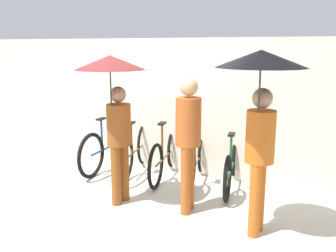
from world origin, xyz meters
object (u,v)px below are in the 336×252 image
at_px(parked_bicycle_2, 165,155).
at_px(pedestrian_leading, 114,93).
at_px(parked_bicycle_1, 135,150).
at_px(parked_bicycle_3, 197,161).
at_px(pedestrian_center, 188,135).
at_px(parked_bicycle_4, 232,165).
at_px(pedestrian_trailing, 260,96).
at_px(parked_bicycle_0, 108,147).

relative_size(parked_bicycle_2, pedestrian_leading, 0.87).
xyz_separation_m(parked_bicycle_1, parked_bicycle_3, (1.11, 0.02, -0.04)).
distance_m(parked_bicycle_1, pedestrian_leading, 1.73).
height_order(parked_bicycle_1, pedestrian_center, pedestrian_center).
distance_m(parked_bicycle_4, pedestrian_trailing, 1.94).
xyz_separation_m(parked_bicycle_2, parked_bicycle_4, (1.11, 0.02, -0.02)).
relative_size(pedestrian_leading, pedestrian_trailing, 0.96).
relative_size(parked_bicycle_2, pedestrian_trailing, 0.83).
xyz_separation_m(parked_bicycle_4, pedestrian_trailing, (0.66, -1.33, 1.25)).
bearing_deg(parked_bicycle_1, parked_bicycle_4, -100.32).
height_order(parked_bicycle_0, parked_bicycle_1, parked_bicycle_0).
bearing_deg(parked_bicycle_0, pedestrian_center, -121.93).
bearing_deg(parked_bicycle_2, pedestrian_center, -152.00).
distance_m(parked_bicycle_0, parked_bicycle_2, 1.11).
relative_size(parked_bicycle_1, pedestrian_center, 1.01).
xyz_separation_m(parked_bicycle_4, pedestrian_leading, (-1.21, -1.28, 1.17)).
height_order(parked_bicycle_4, pedestrian_center, pedestrian_center).
height_order(parked_bicycle_4, pedestrian_trailing, pedestrian_trailing).
height_order(parked_bicycle_0, pedestrian_trailing, pedestrian_trailing).
bearing_deg(parked_bicycle_2, pedestrian_trailing, -137.45).
xyz_separation_m(parked_bicycle_0, pedestrian_trailing, (2.87, -1.28, 1.21)).
distance_m(parked_bicycle_3, pedestrian_trailing, 2.17).
height_order(parked_bicycle_0, parked_bicycle_3, parked_bicycle_3).
height_order(pedestrian_center, pedestrian_trailing, pedestrian_trailing).
height_order(parked_bicycle_2, parked_bicycle_4, parked_bicycle_4).
bearing_deg(pedestrian_leading, parked_bicycle_2, -89.64).
xyz_separation_m(parked_bicycle_1, parked_bicycle_2, (0.55, 0.02, -0.03)).
height_order(parked_bicycle_0, pedestrian_leading, pedestrian_leading).
height_order(pedestrian_leading, pedestrian_center, pedestrian_leading).
height_order(pedestrian_leading, pedestrian_trailing, pedestrian_trailing).
bearing_deg(pedestrian_center, parked_bicycle_4, -112.13).
bearing_deg(parked_bicycle_2, parked_bicycle_1, 81.64).
xyz_separation_m(pedestrian_center, pedestrian_trailing, (0.93, -0.28, 0.57)).
bearing_deg(pedestrian_leading, parked_bicycle_1, -64.99).
distance_m(parked_bicycle_3, pedestrian_center, 1.26).
bearing_deg(parked_bicycle_1, parked_bicycle_0, 78.95).
bearing_deg(parked_bicycle_3, parked_bicycle_4, -99.27).
bearing_deg(parked_bicycle_4, parked_bicycle_0, 80.94).
bearing_deg(pedestrian_trailing, parked_bicycle_0, -21.52).
distance_m(parked_bicycle_1, pedestrian_trailing, 2.91).
height_order(parked_bicycle_2, parked_bicycle_3, parked_bicycle_3).
relative_size(parked_bicycle_0, pedestrian_trailing, 0.86).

